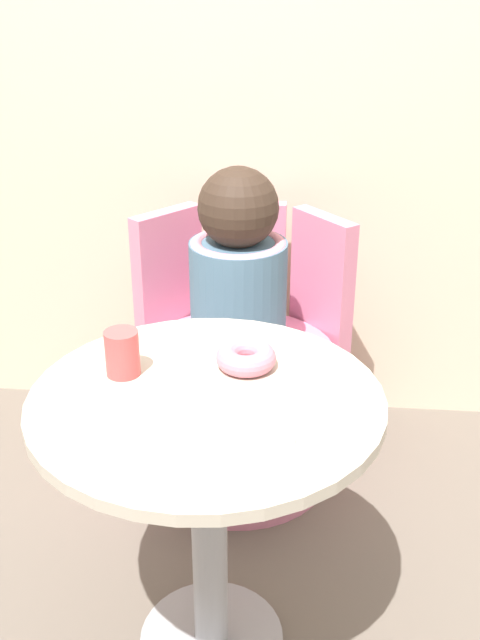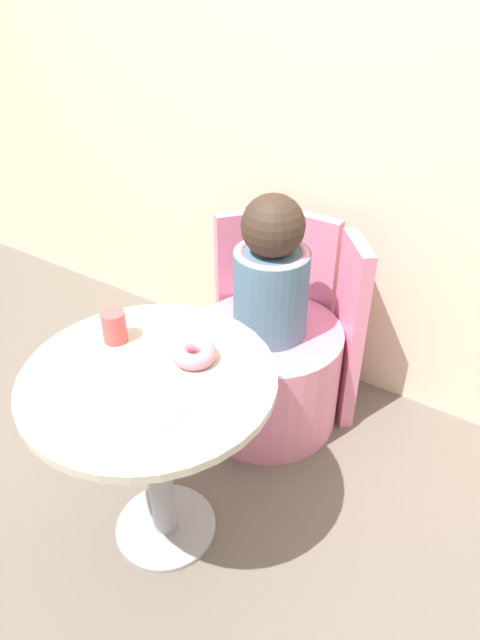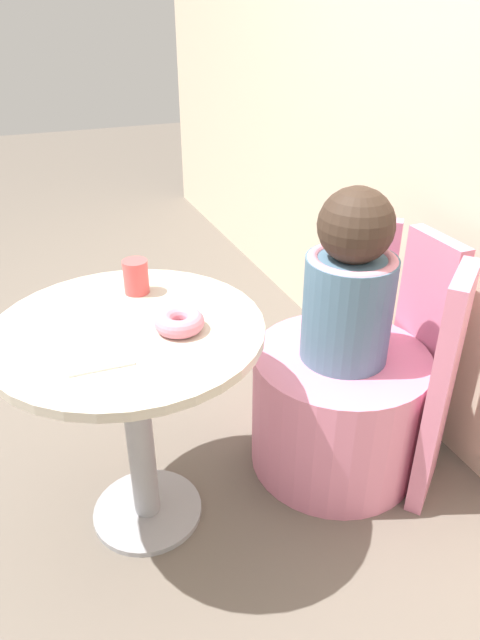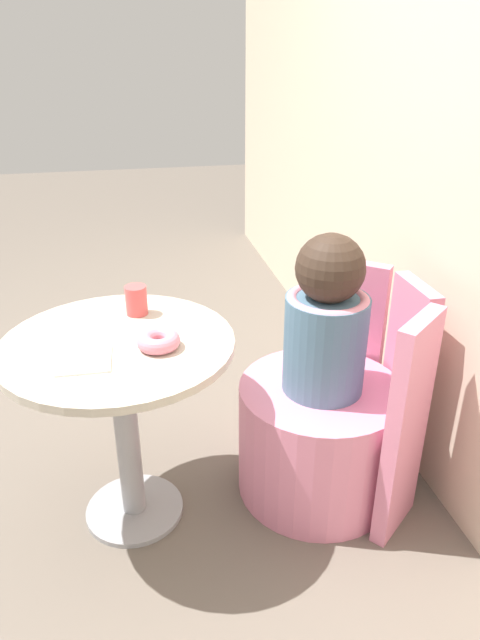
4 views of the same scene
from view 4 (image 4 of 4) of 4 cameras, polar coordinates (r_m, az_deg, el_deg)
ground_plane at (r=2.07m, az=-12.10°, el=-18.67°), size 12.00×12.00×0.00m
round_table at (r=1.77m, az=-11.75°, el=-6.32°), size 0.69×0.69×0.66m
tub_chair at (r=2.03m, az=7.79°, el=-11.59°), size 0.55×0.55×0.41m
booth_backrest at (r=2.01m, az=14.26°, el=-6.66°), size 0.65×0.24×0.76m
child_figure at (r=1.79m, az=8.64°, el=-0.09°), size 0.26×0.26×0.52m
donut at (r=1.63m, az=-8.15°, el=-2.07°), size 0.12×0.12×0.05m
cup at (r=1.83m, az=-10.33°, el=1.95°), size 0.07×0.07×0.09m
paper_napkin at (r=1.61m, az=-15.32°, el=-3.94°), size 0.15×0.15×0.01m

